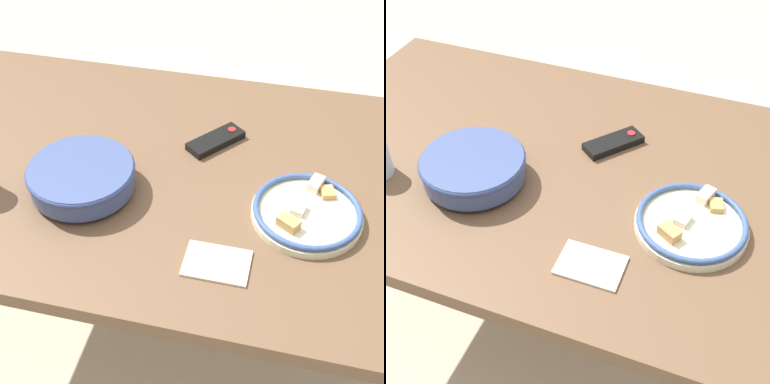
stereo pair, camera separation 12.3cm
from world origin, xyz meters
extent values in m
plane|color=#B7A88E|center=(0.00, 0.00, 0.00)|extent=(8.00, 8.00, 0.00)
cube|color=brown|center=(0.00, 0.00, 0.71)|extent=(1.52, 0.91, 0.04)
cylinder|color=brown|center=(-0.69, 0.39, 0.34)|extent=(0.06, 0.06, 0.69)
cylinder|color=#384775|center=(-0.19, -0.13, 0.73)|extent=(0.11, 0.11, 0.01)
cylinder|color=#384775|center=(-0.19, -0.13, 0.77)|extent=(0.25, 0.25, 0.06)
cylinder|color=#B75B23|center=(-0.19, -0.13, 0.76)|extent=(0.22, 0.22, 0.05)
torus|color=navy|center=(-0.19, -0.13, 0.79)|extent=(0.26, 0.26, 0.01)
cylinder|color=beige|center=(0.33, -0.10, 0.74)|extent=(0.25, 0.25, 0.02)
torus|color=#334C7F|center=(0.33, -0.10, 0.75)|extent=(0.25, 0.25, 0.01)
cube|color=silver|center=(0.35, -0.01, 0.76)|extent=(0.04, 0.05, 0.02)
cube|color=silver|center=(0.31, -0.10, 0.75)|extent=(0.04, 0.05, 0.02)
cube|color=tan|center=(0.30, -0.16, 0.76)|extent=(0.06, 0.05, 0.02)
cube|color=tan|center=(0.38, -0.03, 0.75)|extent=(0.04, 0.05, 0.01)
cube|color=black|center=(0.08, 0.12, 0.74)|extent=(0.15, 0.16, 0.02)
cylinder|color=red|center=(0.11, 0.17, 0.75)|extent=(0.02, 0.02, 0.00)
cube|color=beige|center=(0.16, -0.28, 0.73)|extent=(0.14, 0.10, 0.01)
camera|label=1|loc=(0.28, -0.99, 1.60)|focal=50.00mm
camera|label=2|loc=(0.39, -0.96, 1.60)|focal=50.00mm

